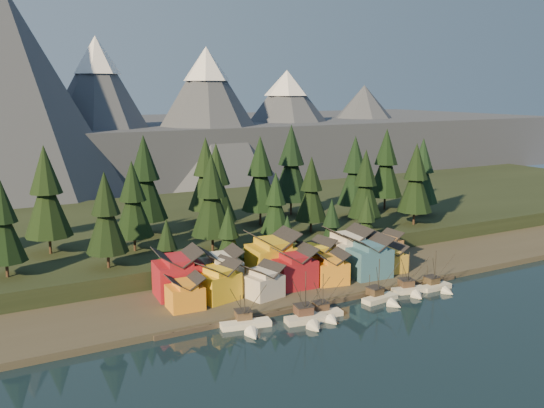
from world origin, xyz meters
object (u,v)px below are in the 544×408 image
boat_6 (439,282)px  house_back_1 (221,268)px  boat_3 (326,309)px  house_front_0 (185,291)px  boat_1 (247,320)px  house_front_1 (217,279)px  boat_2 (308,313)px  house_back_0 (178,272)px  boat_5 (411,285)px  boat_4 (383,293)px

boat_6 → house_back_1: (-47.69, 22.32, 4.53)m
boat_3 → house_front_0: size_ratio=1.38×
house_front_0 → house_back_1: (12.09, 7.81, 1.35)m
boat_1 → house_back_1: house_back_1 is taller
boat_6 → house_front_0: boat_6 is taller
house_front_0 → house_front_1: bearing=16.2°
house_back_1 → boat_3: bearing=-53.3°
boat_2 → house_front_1: size_ratio=1.18×
house_front_0 → house_back_1: 14.46m
boat_3 → boat_2: bearing=-162.6°
boat_2 → boat_6: bearing=13.3°
house_front_1 → house_front_0: bearing=179.5°
house_back_0 → house_front_0: bearing=-94.4°
boat_5 → house_front_1: bearing=172.9°
house_front_0 → boat_2: bearing=-37.1°
boat_6 → boat_2: bearing=-176.6°
boat_5 → house_back_1: (-40.06, 21.07, 4.46)m
house_back_0 → house_back_1: house_back_0 is taller
house_front_0 → house_back_0: house_back_0 is taller
boat_5 → house_back_1: 45.48m
house_back_0 → house_back_1: 10.61m
house_front_0 → house_front_1: (8.43, 2.01, 0.82)m
boat_1 → boat_5: (43.98, 0.25, 0.21)m
boat_3 → boat_4: 17.04m
boat_2 → house_back_0: house_back_0 is taller
house_front_0 → house_back_1: house_back_1 is taller
boat_2 → boat_3: size_ratio=1.16×
boat_4 → house_back_0: house_back_0 is taller
house_back_1 → house_front_1: bearing=-115.0°
house_front_1 → boat_6: bearing=-31.7°
boat_4 → boat_6: 17.20m
boat_4 → house_front_1: (-34.14, 16.61, 4.01)m
house_back_0 → boat_6: bearing=-15.8°
boat_1 → house_front_0: 16.13m
boat_6 → boat_4: bearing=179.8°
house_front_0 → house_back_1: size_ratio=0.77×
boat_5 → boat_6: size_ratio=1.03×
house_front_1 → house_back_0: bearing=123.2°
house_front_1 → house_back_0: (-6.92, 6.43, 1.11)m
boat_1 → house_front_0: bearing=132.2°
boat_1 → boat_5: size_ratio=1.07×
boat_2 → house_back_1: size_ratio=1.23×
boat_2 → boat_1: bearing=172.8°
boat_1 → house_back_0: size_ratio=1.07×
boat_4 → house_front_0: boat_4 is taller
boat_4 → boat_6: size_ratio=1.03×
boat_3 → boat_4: (16.96, 1.60, 0.07)m
house_front_0 → house_back_0: 8.80m
boat_1 → boat_6: 51.62m
boat_4 → house_back_0: (-41.06, 23.05, 5.13)m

